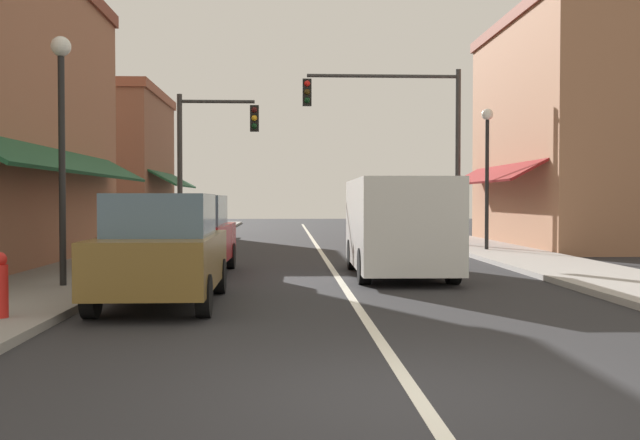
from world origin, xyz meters
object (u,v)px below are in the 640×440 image
van_in_lane (398,224)px  traffic_signal_left_corner (207,147)px  parked_car_nearest_left (162,250)px  street_lamp_left_near (62,119)px  parked_car_second_left (189,235)px  traffic_signal_mast_arm (406,126)px  street_lamp_right_mid (487,155)px

van_in_lane → traffic_signal_left_corner: 11.37m
parked_car_nearest_left → van_in_lane: bearing=43.6°
parked_car_nearest_left → street_lamp_left_near: 3.54m
parked_car_nearest_left → van_in_lane: 6.14m
parked_car_second_left → traffic_signal_left_corner: traffic_signal_left_corner is taller
traffic_signal_mast_arm → street_lamp_right_mid: bearing=-47.2°
van_in_lane → traffic_signal_left_corner: bearing=118.8°
parked_car_second_left → traffic_signal_mast_arm: (6.26, 8.60, 3.32)m
van_in_lane → street_lamp_left_near: size_ratio=1.13×
parked_car_nearest_left → street_lamp_right_mid: 13.94m
traffic_signal_left_corner → street_lamp_left_near: (-1.30, -12.33, -0.38)m
van_in_lane → traffic_signal_left_corner: traffic_signal_left_corner is taller
parked_car_nearest_left → traffic_signal_left_corner: bearing=92.8°
van_in_lane → street_lamp_left_near: 7.24m
traffic_signal_mast_arm → street_lamp_left_near: (-8.15, -11.61, -1.07)m
parked_car_second_left → parked_car_nearest_left: bearing=-86.7°
traffic_signal_mast_arm → street_lamp_right_mid: (2.17, -2.35, -1.13)m
van_in_lane → street_lamp_right_mid: bearing=61.5°
van_in_lane → street_lamp_left_near: street_lamp_left_near is taller
parked_car_nearest_left → parked_car_second_left: (-0.19, 4.78, 0.00)m
parked_car_nearest_left → van_in_lane: size_ratio=0.79×
traffic_signal_mast_arm → traffic_signal_left_corner: (-6.85, 0.72, -0.69)m
traffic_signal_left_corner → street_lamp_left_near: bearing=-96.0°
parked_car_second_left → street_lamp_left_near: bearing=-121.1°
street_lamp_left_near → van_in_lane: bearing=21.0°
street_lamp_left_near → street_lamp_right_mid: street_lamp_left_near is taller
parked_car_second_left → traffic_signal_left_corner: (-0.60, 9.31, 2.63)m
parked_car_nearest_left → van_in_lane: (4.42, 4.26, 0.27)m
parked_car_second_left → traffic_signal_mast_arm: bearing=55.0°
van_in_lane → parked_car_nearest_left: bearing=-135.1°
parked_car_second_left → street_lamp_right_mid: 10.72m
parked_car_second_left → traffic_signal_left_corner: bearing=94.7°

